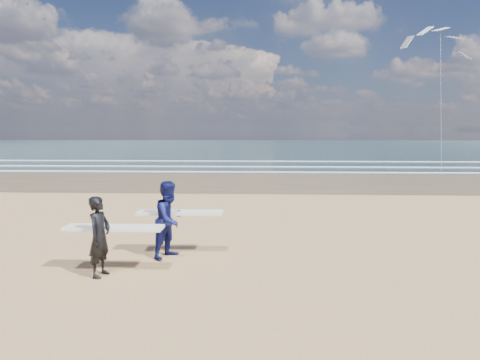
{
  "coord_description": "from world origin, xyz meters",
  "views": [
    {
      "loc": [
        2.29,
        -9.02,
        3.18
      ],
      "look_at": [
        1.6,
        6.0,
        1.41
      ],
      "focal_mm": 32.0,
      "sensor_mm": 36.0,
      "label": 1
    }
  ],
  "objects": [
    {
      "name": "foam_breakers",
      "position": [
        20.0,
        28.1,
        0.05
      ],
      "size": [
        220.0,
        11.7,
        0.05
      ],
      "color": "white",
      "rests_on": "ground"
    },
    {
      "name": "surfer_near",
      "position": [
        -1.14,
        -0.07,
        0.9
      ],
      "size": [
        2.2,
        0.97,
        1.76
      ],
      "color": "black",
      "rests_on": "ground"
    },
    {
      "name": "kite_1",
      "position": [
        15.86,
        24.27,
        6.43
      ],
      "size": [
        5.35,
        4.69,
        11.99
      ],
      "color": "slate",
      "rests_on": "ground"
    },
    {
      "name": "ocean",
      "position": [
        20.0,
        72.0,
        0.01
      ],
      "size": [
        220.0,
        100.0,
        0.02
      ],
      "primitive_type": "cube",
      "color": "#193138",
      "rests_on": "ground"
    },
    {
      "name": "surfer_far",
      "position": [
        0.07,
        1.38,
        0.97
      ],
      "size": [
        2.22,
        1.24,
        1.93
      ],
      "color": "#0D1149",
      "rests_on": "ground"
    }
  ]
}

